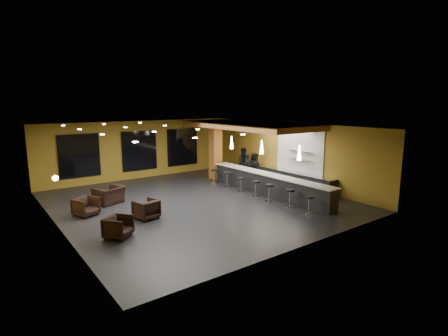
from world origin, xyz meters
TOP-DOWN VIEW (x-y plane):
  - floor at (0.00, 0.00)m, footprint 12.00×13.00m
  - ceiling at (0.00, 0.00)m, footprint 12.00×13.00m
  - wall_back at (0.00, 6.55)m, footprint 12.00×0.10m
  - wall_front at (0.00, -6.55)m, footprint 12.00×0.10m
  - wall_left at (-6.05, 0.00)m, footprint 0.10×13.00m
  - wall_right at (6.05, 0.00)m, footprint 0.10×13.00m
  - wood_soffit at (4.00, 1.00)m, footprint 3.60×8.00m
  - window_left at (-3.50, 6.44)m, footprint 2.20×0.06m
  - window_center at (0.00, 6.44)m, footprint 2.20×0.06m
  - window_right at (3.00, 6.44)m, footprint 2.20×0.06m
  - tile_backsplash at (5.96, -1.00)m, footprint 0.06×3.20m
  - bar_counter at (3.65, -1.00)m, footprint 0.60×8.00m
  - bar_top at (3.65, -1.00)m, footprint 0.78×8.10m
  - prep_counter at (5.65, -0.50)m, footprint 0.70×6.00m
  - prep_top at (5.65, -0.50)m, footprint 0.72×6.00m
  - wall_shelf_lower at (5.82, -1.20)m, footprint 0.30×1.50m
  - wall_shelf_upper at (5.82, -1.20)m, footprint 0.30×1.50m
  - column at (3.65, 3.60)m, footprint 0.60×0.60m
  - wall_sconce at (-5.88, 0.50)m, footprint 0.22×0.22m
  - pendant_0 at (3.65, -3.00)m, footprint 0.20×0.20m
  - pendant_1 at (3.65, -0.50)m, footprint 0.20×0.20m
  - pendant_2 at (3.65, 2.00)m, footprint 0.20×0.20m
  - staff_a at (4.64, 1.69)m, footprint 0.66×0.48m
  - staff_b at (5.07, 2.57)m, footprint 1.04×0.88m
  - staff_c at (5.25, 1.84)m, footprint 0.91×0.69m
  - armchair_a at (-4.53, -2.20)m, footprint 1.15×1.16m
  - armchair_b at (-2.93, -0.92)m, footprint 1.01×1.03m
  - armchair_c at (-4.76, 0.89)m, footprint 1.10×1.11m
  - armchair_d at (-3.41, 2.09)m, footprint 1.47×1.37m
  - bar_stool_0 at (2.83, -4.36)m, footprint 0.38×0.38m
  - bar_stool_1 at (2.88, -3.24)m, footprint 0.41×0.41m
  - bar_stool_2 at (2.72, -2.08)m, footprint 0.42×0.42m
  - bar_stool_3 at (2.85, -1.00)m, footprint 0.39×0.39m
  - bar_stool_4 at (2.86, 0.16)m, footprint 0.38×0.38m
  - bar_stool_5 at (2.89, 1.40)m, footprint 0.42×0.42m
  - bar_stool_6 at (2.82, 2.52)m, footprint 0.41×0.41m

SIDE VIEW (x-z plane):
  - floor at x=0.00m, z-range -0.10..0.00m
  - armchair_a at x=-4.53m, z-range 0.00..0.76m
  - armchair_c at x=-4.76m, z-range 0.00..0.77m
  - armchair_d at x=-3.41m, z-range 0.00..0.78m
  - armchair_b at x=-2.93m, z-range 0.00..0.78m
  - prep_counter at x=5.65m, z-range 0.00..0.86m
  - bar_stool_0 at x=2.83m, z-range 0.10..0.84m
  - bar_stool_4 at x=2.86m, z-range 0.10..0.85m
  - bar_stool_3 at x=2.85m, z-range 0.11..0.88m
  - bar_counter at x=3.65m, z-range 0.00..1.00m
  - bar_stool_1 at x=2.88m, z-range 0.11..0.91m
  - bar_stool_6 at x=2.82m, z-range 0.11..0.92m
  - bar_stool_5 at x=2.89m, z-range 0.12..0.95m
  - bar_stool_2 at x=2.72m, z-range 0.12..0.95m
  - staff_c at x=5.25m, z-range 0.00..1.66m
  - staff_a at x=4.64m, z-range 0.00..1.68m
  - prep_top at x=5.65m, z-range 0.87..0.90m
  - staff_b at x=5.07m, z-range 0.00..1.88m
  - bar_top at x=3.65m, z-range 1.00..1.05m
  - wall_shelf_lower at x=5.82m, z-range 1.59..1.61m
  - window_left at x=-3.50m, z-range 0.50..2.90m
  - window_center at x=0.00m, z-range 0.50..2.90m
  - window_right at x=3.00m, z-range 0.50..2.90m
  - wall_back at x=0.00m, z-range 0.00..3.50m
  - wall_front at x=0.00m, z-range 0.00..3.50m
  - wall_left at x=-6.05m, z-range 0.00..3.50m
  - wall_right at x=6.05m, z-range 0.00..3.50m
  - column at x=3.65m, z-range 0.00..3.50m
  - wall_sconce at x=-5.88m, z-range 1.69..1.91m
  - tile_backsplash at x=5.96m, z-range 0.80..3.20m
  - wall_shelf_upper at x=5.82m, z-range 2.03..2.06m
  - pendant_0 at x=3.65m, z-range 2.00..2.70m
  - pendant_1 at x=3.65m, z-range 2.00..2.70m
  - pendant_2 at x=3.65m, z-range 2.00..2.70m
  - wood_soffit at x=4.00m, z-range 3.22..3.50m
  - ceiling at x=0.00m, z-range 3.50..3.60m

